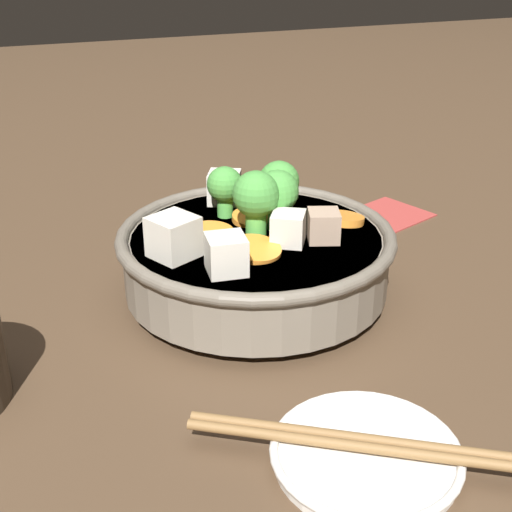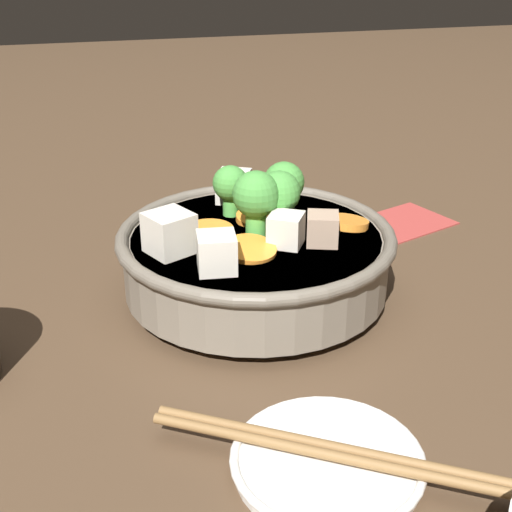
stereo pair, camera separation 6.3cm
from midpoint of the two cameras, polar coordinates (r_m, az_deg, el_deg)
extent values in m
plane|color=#4C3826|center=(0.65, 2.79, -3.24)|extent=(3.00, 3.00, 0.00)
cylinder|color=slate|center=(0.65, 2.79, -2.86)|extent=(0.13, 0.13, 0.01)
cylinder|color=slate|center=(0.64, 2.85, -0.48)|extent=(0.23, 0.23, 0.05)
torus|color=#685F52|center=(0.63, 2.90, 1.59)|extent=(0.25, 0.25, 0.01)
cylinder|color=brown|center=(0.63, 2.87, 0.44)|extent=(0.22, 0.22, 0.03)
cylinder|color=orange|center=(0.59, 2.61, 0.41)|extent=(0.06, 0.06, 0.01)
cylinder|color=orange|center=(0.63, -0.94, 1.88)|extent=(0.06, 0.06, 0.01)
cylinder|color=orange|center=(0.65, 2.61, 2.97)|extent=(0.04, 0.04, 0.01)
cylinder|color=orange|center=(0.65, 10.03, 2.59)|extent=(0.06, 0.06, 0.01)
cylinder|color=#59B84C|center=(0.63, 4.70, 2.97)|extent=(0.02, 0.02, 0.02)
sphere|color=#47933D|center=(0.62, 4.78, 5.06)|extent=(0.04, 0.04, 0.04)
cylinder|color=#59B84C|center=(0.62, 3.12, 2.55)|extent=(0.02, 0.02, 0.02)
sphere|color=#47933D|center=(0.61, 3.18, 4.84)|extent=(0.04, 0.04, 0.04)
cylinder|color=#59B84C|center=(0.66, 4.98, 3.86)|extent=(0.02, 0.02, 0.02)
sphere|color=#47933D|center=(0.65, 5.06, 5.85)|extent=(0.04, 0.04, 0.04)
cylinder|color=#59B84C|center=(0.67, 0.69, 4.05)|extent=(0.01, 0.01, 0.02)
sphere|color=#47933D|center=(0.66, 0.70, 5.79)|extent=(0.03, 0.03, 0.03)
cube|color=silver|center=(0.60, 5.42, 2.04)|extent=(0.04, 0.04, 0.03)
cube|color=silver|center=(0.56, 0.08, 0.19)|extent=(0.03, 0.03, 0.03)
cube|color=tan|center=(0.61, 8.32, 2.10)|extent=(0.03, 0.03, 0.03)
cube|color=silver|center=(0.59, -3.89, 1.78)|extent=(0.05, 0.05, 0.03)
cube|color=silver|center=(0.70, 0.65, 5.52)|extent=(0.04, 0.04, 0.03)
cylinder|color=white|center=(0.47, 9.75, -16.27)|extent=(0.12, 0.12, 0.01)
torus|color=white|center=(0.47, 9.80, -15.81)|extent=(0.12, 0.12, 0.01)
cube|color=#A33833|center=(0.82, 13.66, 2.56)|extent=(0.13, 0.11, 0.00)
cylinder|color=olive|center=(0.46, 9.78, -15.52)|extent=(0.20, 0.13, 0.01)
cylinder|color=olive|center=(0.46, 9.94, -14.89)|extent=(0.20, 0.13, 0.01)
camera|label=1|loc=(0.03, -87.14, 1.38)|focal=50.00mm
camera|label=2|loc=(0.03, 92.86, -1.38)|focal=50.00mm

